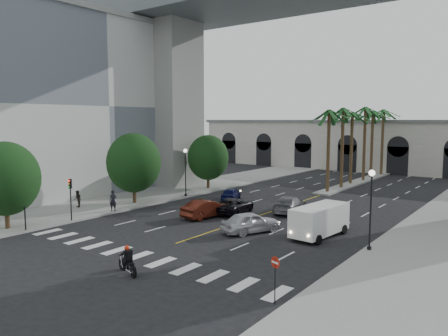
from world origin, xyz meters
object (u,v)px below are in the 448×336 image
(car_c, at_px, (233,205))
(lamp_post_right, at_px, (371,203))
(car_b, at_px, (206,209))
(pedestrian_a, at_px, (113,201))
(car_e, at_px, (231,194))
(traffic_signal_far, at_px, (70,192))
(lamp_post_left_far, at_px, (185,168))
(car_a, at_px, (251,222))
(do_not_enter_sign, at_px, (275,270))
(traffic_signal_near, at_px, (24,200))
(motorcycle_rider, at_px, (128,261))
(pedestrian_b, at_px, (77,199))
(cargo_van, at_px, (319,220))
(car_d, at_px, (289,204))

(car_c, bearing_deg, lamp_post_right, 153.49)
(car_b, height_order, pedestrian_a, pedestrian_a)
(pedestrian_a, bearing_deg, car_e, 37.08)
(car_c, height_order, car_e, car_c)
(lamp_post_right, xyz_separation_m, traffic_signal_far, (-22.70, -6.50, -0.71))
(lamp_post_left_far, height_order, pedestrian_a, lamp_post_left_far)
(traffic_signal_far, bearing_deg, car_a, 23.60)
(car_b, bearing_deg, pedestrian_a, 31.23)
(car_a, xyz_separation_m, do_not_enter_sign, (7.93, -10.22, 0.85))
(traffic_signal_near, relative_size, motorcycle_rider, 1.69)
(car_e, bearing_deg, lamp_post_right, 128.62)
(car_b, xyz_separation_m, car_e, (-3.11, 8.08, -0.12))
(pedestrian_b, height_order, do_not_enter_sign, do_not_enter_sign)
(traffic_signal_near, distance_m, car_a, 17.22)
(lamp_post_left_far, bearing_deg, pedestrian_a, -90.58)
(pedestrian_a, bearing_deg, traffic_signal_near, -118.13)
(lamp_post_left_far, relative_size, car_e, 1.37)
(motorcycle_rider, height_order, car_e, motorcycle_rider)
(traffic_signal_far, relative_size, pedestrian_b, 2.24)
(traffic_signal_far, bearing_deg, pedestrian_a, 92.52)
(lamp_post_left_far, height_order, motorcycle_rider, lamp_post_left_far)
(pedestrian_a, bearing_deg, cargo_van, -19.17)
(car_c, bearing_deg, traffic_signal_near, 50.51)
(lamp_post_right, bearing_deg, motorcycle_rider, -128.12)
(car_d, bearing_deg, cargo_van, 120.30)
(car_e, distance_m, pedestrian_a, 12.67)
(motorcycle_rider, xyz_separation_m, car_c, (-4.42, 16.44, -0.02))
(traffic_signal_near, bearing_deg, pedestrian_b, 119.47)
(lamp_post_right, distance_m, car_a, 9.16)
(traffic_signal_near, relative_size, cargo_van, 0.65)
(traffic_signal_far, relative_size, motorcycle_rider, 1.69)
(car_a, height_order, car_c, car_a)
(car_d, relative_size, car_e, 1.33)
(lamp_post_left_far, relative_size, motorcycle_rider, 2.48)
(lamp_post_left_far, xyz_separation_m, car_e, (4.94, 1.66, -2.56))
(car_b, distance_m, car_c, 2.98)
(pedestrian_a, bearing_deg, car_c, 5.68)
(traffic_signal_far, height_order, pedestrian_a, traffic_signal_far)
(lamp_post_left_far, height_order, car_b, lamp_post_left_far)
(car_a, distance_m, car_c, 6.99)
(cargo_van, distance_m, pedestrian_a, 19.08)
(car_c, bearing_deg, motorcycle_rider, 96.23)
(traffic_signal_near, xyz_separation_m, do_not_enter_sign, (21.80, -0.16, -0.86))
(motorcycle_rider, distance_m, pedestrian_a, 16.82)
(car_d, distance_m, car_e, 8.18)
(car_c, distance_m, pedestrian_a, 11.07)
(traffic_signal_near, xyz_separation_m, traffic_signal_far, (0.00, 4.00, 0.00))
(lamp_post_left_far, distance_m, car_a, 16.50)
(lamp_post_right, bearing_deg, traffic_signal_far, -164.02)
(car_c, relative_size, pedestrian_b, 3.14)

